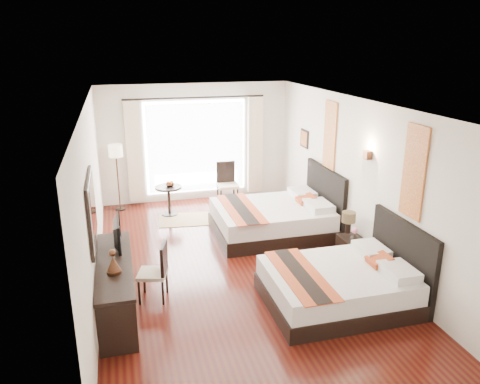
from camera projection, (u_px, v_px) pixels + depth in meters
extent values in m
cube|color=#3B0D0A|center=(234.00, 265.00, 8.17)|extent=(4.50, 7.50, 0.01)
cube|color=white|center=(234.00, 104.00, 7.31)|extent=(4.50, 7.50, 0.02)
cube|color=silver|center=(357.00, 178.00, 8.29)|extent=(0.01, 7.50, 2.80)
cube|color=silver|center=(93.00, 200.00, 7.18)|extent=(0.01, 7.50, 2.80)
cube|color=silver|center=(196.00, 143.00, 11.18)|extent=(4.50, 0.01, 2.80)
cube|color=silver|center=(334.00, 306.00, 4.29)|extent=(4.50, 0.01, 2.80)
cube|color=white|center=(196.00, 147.00, 11.19)|extent=(2.40, 0.02, 2.20)
cube|color=white|center=(196.00, 148.00, 11.14)|extent=(2.30, 0.02, 2.10)
cube|color=beige|center=(134.00, 152.00, 10.75)|extent=(0.35, 0.14, 2.35)
cube|color=beige|center=(255.00, 145.00, 11.46)|extent=(0.35, 0.14, 2.35)
cube|color=maroon|center=(414.00, 172.00, 6.63)|extent=(0.03, 0.50, 1.35)
cube|color=maroon|center=(330.00, 136.00, 9.15)|extent=(0.03, 0.50, 1.35)
cube|color=#412517|center=(368.00, 155.00, 7.75)|extent=(0.10, 0.14, 0.14)
cube|color=black|center=(91.00, 211.00, 6.28)|extent=(0.04, 1.25, 0.95)
cube|color=white|center=(93.00, 210.00, 6.29)|extent=(0.01, 1.12, 0.82)
cube|color=black|center=(335.00, 296.00, 6.92)|extent=(2.05, 1.60, 0.25)
cube|color=silver|center=(337.00, 279.00, 6.84)|extent=(1.99, 1.56, 0.30)
cube|color=black|center=(402.00, 259.00, 7.04)|extent=(0.08, 1.60, 1.20)
cube|color=#8F4717|center=(300.00, 274.00, 6.65)|extent=(0.55, 1.66, 0.02)
cube|color=black|center=(271.00, 228.00, 9.42)|extent=(2.23, 1.74, 0.27)
cube|color=silver|center=(271.00, 214.00, 9.33)|extent=(2.17, 1.70, 0.33)
cube|color=black|center=(325.00, 199.00, 9.55)|extent=(0.08, 1.74, 1.30)
cube|color=#8F4717|center=(241.00, 208.00, 9.12)|extent=(0.60, 1.80, 0.02)
cube|color=black|center=(351.00, 249.00, 8.23)|extent=(0.38, 0.47, 0.45)
cylinder|color=black|center=(348.00, 227.00, 8.22)|extent=(0.10, 0.10, 0.20)
cylinder|color=#3B301C|center=(349.00, 217.00, 8.16)|extent=(0.24, 0.24, 0.18)
imported|color=black|center=(354.00, 235.00, 7.99)|extent=(0.16, 0.16, 0.14)
cube|color=black|center=(116.00, 286.00, 6.70)|extent=(0.50, 2.20, 0.76)
imported|color=black|center=(114.00, 233.00, 7.02)|extent=(0.11, 0.76, 0.44)
cube|color=beige|center=(153.00, 274.00, 6.97)|extent=(0.51, 0.51, 0.06)
cube|color=black|center=(164.00, 259.00, 6.89)|extent=(0.15, 0.38, 0.46)
cylinder|color=black|center=(120.00, 209.00, 10.82)|extent=(0.23, 0.23, 0.03)
cylinder|color=#412517|center=(118.00, 182.00, 10.62)|extent=(0.03, 0.03, 1.30)
cylinder|color=#F5E0C0|center=(116.00, 151.00, 10.39)|extent=(0.31, 0.31, 0.27)
cylinder|color=black|center=(169.00, 201.00, 10.40)|extent=(0.58, 0.58, 0.67)
imported|color=#412617|center=(170.00, 185.00, 10.30)|extent=(0.24, 0.24, 0.05)
cube|color=beige|center=(228.00, 186.00, 11.02)|extent=(0.48, 0.48, 0.06)
cube|color=black|center=(226.00, 172.00, 11.13)|extent=(0.44, 0.06, 0.52)
cube|color=tan|center=(187.00, 219.00, 10.22)|extent=(1.32, 0.97, 0.01)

